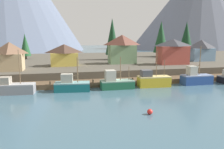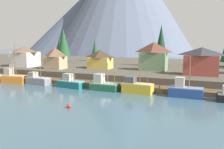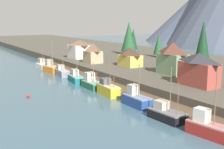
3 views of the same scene
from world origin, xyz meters
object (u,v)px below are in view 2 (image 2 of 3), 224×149
conifer_mid_left (60,47)px  house_red (201,61)px  fishing_boat_teal (71,83)px  fishing_boat_grey (38,80)px  house_white (25,56)px  house_yellow (100,59)px  fishing_boat_yellow (137,87)px  fishing_boat_blue (185,91)px  conifer_near_right (161,43)px  house_tan (55,58)px  house_green (154,56)px  conifer_back_right (64,43)px  fishing_boat_green (104,85)px  conifer_near_left (95,49)px  fishing_boat_orange (14,78)px  channel_buoy (69,106)px

conifer_mid_left → house_red: bearing=-23.8°
fishing_boat_teal → house_red: house_red is taller
fishing_boat_grey → house_red: (37.04, 14.05, 4.81)m
house_white → house_yellow: 24.78m
fishing_boat_yellow → conifer_mid_left: conifer_mid_left is taller
conifer_mid_left → fishing_boat_yellow: bearing=-40.4°
fishing_boat_grey → house_yellow: house_yellow is taller
fishing_boat_blue → conifer_near_right: bearing=110.5°
fishing_boat_blue → house_white: size_ratio=1.04×
house_tan → conifer_near_right: (26.75, 18.19, 4.14)m
fishing_boat_teal → house_green: house_green is taller
conifer_back_right → fishing_boat_green: bearing=-45.4°
fishing_boat_teal → conifer_mid_left: 50.67m
fishing_boat_yellow → conifer_near_left: (-28.81, 37.89, 5.86)m
conifer_near_right → house_tan: bearing=-145.8°
fishing_boat_orange → conifer_mid_left: size_ratio=1.01×
fishing_boat_teal → conifer_back_right: size_ratio=0.52×
fishing_boat_orange → house_green: house_green is taller
fishing_boat_orange → fishing_boat_blue: fishing_boat_orange is taller
conifer_mid_left → conifer_near_left: bearing=-5.5°
house_green → conifer_near_right: bearing=91.6°
house_green → conifer_near_right: (-0.31, 10.71, 3.31)m
conifer_near_left → conifer_near_right: size_ratio=0.64×
house_tan → house_red: house_red is taller
conifer_near_left → channel_buoy: size_ratio=11.79×
fishing_boat_orange → house_white: fishing_boat_orange is taller
house_white → conifer_mid_left: conifer_mid_left is taller
fishing_boat_yellow → conifer_near_left: size_ratio=0.85×
fishing_boat_green → channel_buoy: bearing=-86.4°
house_green → conifer_back_right: size_ratio=0.62×
fishing_boat_green → conifer_near_right: bearing=79.0°
house_tan → fishing_boat_teal: bearing=-42.9°
fishing_boat_yellow → house_red: 18.75m
fishing_boat_green → fishing_boat_yellow: fishing_boat_yellow is taller
conifer_near_right → conifer_mid_left: conifer_near_right is taller
house_green → fishing_boat_blue: bearing=-60.0°
fishing_boat_grey → house_tan: (-2.70, 11.31, 4.56)m
fishing_boat_blue → house_green: bearing=119.9°
conifer_near_right → conifer_near_left: bearing=163.0°
house_red → house_green: bearing=159.5°
fishing_boat_yellow → fishing_boat_grey: bearing=-177.1°
fishing_boat_yellow → fishing_boat_blue: bearing=4.0°
fishing_boat_grey → channel_buoy: 24.01m
fishing_boat_green → fishing_boat_yellow: size_ratio=0.89×
house_green → conifer_back_right: conifer_back_right is taller
fishing_boat_orange → house_green: size_ratio=1.25×
house_white → house_red: (52.63, 1.03, 0.22)m
house_green → conifer_back_right: bearing=160.1°
fishing_boat_teal → house_yellow: bearing=99.4°
house_tan → channel_buoy: house_tan is taller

